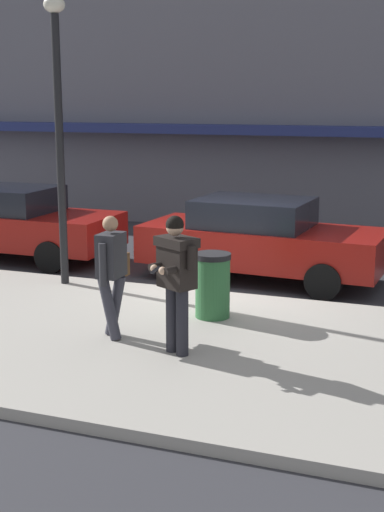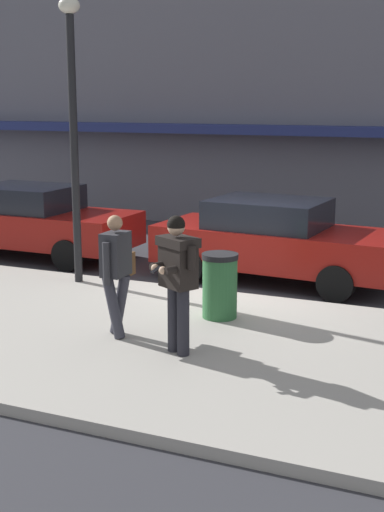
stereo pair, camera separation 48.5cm
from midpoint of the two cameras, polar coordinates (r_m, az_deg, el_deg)
The scene contains 9 objects.
ground_plane at distance 12.46m, azimuth 1.11°, elevation -3.19°, with size 80.00×80.00×0.00m, color #333338.
sidewalk at distance 9.56m, azimuth 1.12°, elevation -7.66°, with size 32.00×5.30×0.14m, color #A8A399.
curb_paint_line at distance 12.23m, azimuth 5.63°, elevation -3.54°, with size 28.00×0.12×0.01m, color silver.
parked_sedan_near at distance 15.74m, azimuth -15.03°, elevation 2.63°, with size 4.51×1.94×1.54m.
parked_sedan_mid at distance 13.40m, azimuth 4.45°, elevation 1.37°, with size 4.61×2.15×1.54m.
man_texting_on_phone at distance 8.98m, azimuth -2.82°, elevation -1.12°, with size 0.63×0.65×1.81m.
pedestrian_with_bag at distance 9.74m, azimuth -7.83°, elevation -1.03°, with size 0.33×0.72×1.70m.
street_lamp_post at distance 12.58m, azimuth -11.75°, elevation 11.20°, with size 0.36×0.36×4.88m.
trash_bin at distance 10.67m, azimuth 0.36°, elevation -2.35°, with size 0.55×0.55×0.98m.
Camera 1 is at (3.73, -11.42, 3.35)m, focal length 50.00 mm.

